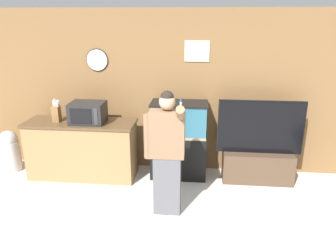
% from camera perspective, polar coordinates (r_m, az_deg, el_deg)
% --- Properties ---
extents(wall_back_paneled, '(10.00, 0.08, 2.60)m').
position_cam_1_polar(wall_back_paneled, '(5.31, 0.61, 5.84)').
color(wall_back_paneled, brown).
rests_on(wall_back_paneled, ground_plane).
extents(counter_island, '(1.71, 0.60, 0.92)m').
position_cam_1_polar(counter_island, '(5.40, -14.69, -3.92)').
color(counter_island, olive).
rests_on(counter_island, ground_plane).
extents(microwave, '(0.52, 0.40, 0.32)m').
position_cam_1_polar(microwave, '(5.13, -13.80, 2.28)').
color(microwave, black).
rests_on(microwave, counter_island).
extents(knife_block, '(0.11, 0.12, 0.35)m').
position_cam_1_polar(knife_block, '(5.33, -18.87, 2.12)').
color(knife_block, brown).
rests_on(knife_block, counter_island).
extents(aquarium_on_stand, '(0.88, 0.47, 1.22)m').
position_cam_1_polar(aquarium_on_stand, '(5.19, 1.91, -2.44)').
color(aquarium_on_stand, black).
rests_on(aquarium_on_stand, ground_plane).
extents(tv_on_stand, '(1.29, 0.40, 1.30)m').
position_cam_1_polar(tv_on_stand, '(5.29, 15.38, -5.38)').
color(tv_on_stand, '#4C3828').
rests_on(tv_on_stand, ground_plane).
extents(person_standing, '(0.52, 0.39, 1.64)m').
position_cam_1_polar(person_standing, '(4.11, -0.27, -4.58)').
color(person_standing, '#515156').
rests_on(person_standing, ground_plane).
extents(trash_bin, '(0.32, 0.32, 0.70)m').
position_cam_1_polar(trash_bin, '(6.06, -25.82, -3.84)').
color(trash_bin, '#B7B7BC').
rests_on(trash_bin, ground_plane).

